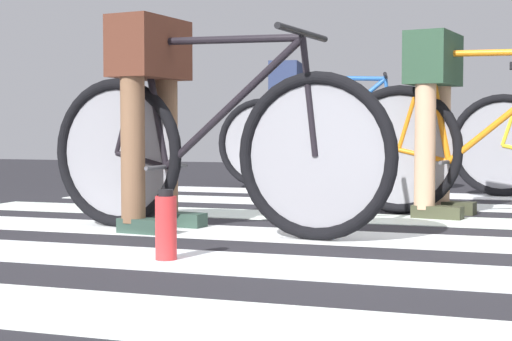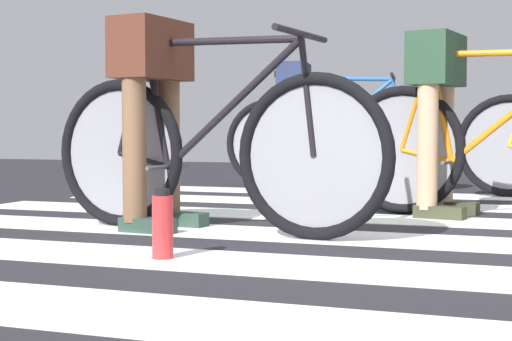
{
  "view_description": "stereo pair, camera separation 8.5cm",
  "coord_description": "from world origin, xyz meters",
  "px_view_note": "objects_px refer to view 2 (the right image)",
  "views": [
    {
      "loc": [
        0.37,
        -3.25,
        0.49
      ],
      "look_at": [
        -0.71,
        0.05,
        0.31
      ],
      "focal_mm": 54.25,
      "sensor_mm": 36.0,
      "label": 1
    },
    {
      "loc": [
        0.45,
        -3.25,
        0.49
      ],
      "look_at": [
        -0.71,
        0.05,
        0.31
      ],
      "focal_mm": 54.25,
      "sensor_mm": 36.0,
      "label": 2
    }
  ],
  "objects_px": {
    "bicycle_4_of_4": "(334,140)",
    "water_bottle": "(163,226)",
    "cyclist_4_of_4": "(294,108)",
    "cyclist_2_of_4": "(437,98)",
    "bicycle_2_of_4": "(494,146)",
    "bicycle_1_of_4": "(210,149)",
    "cyclist_1_of_4": "(153,94)"
  },
  "relations": [
    {
      "from": "bicycle_1_of_4",
      "to": "cyclist_2_of_4",
      "type": "distance_m",
      "value": 1.4
    },
    {
      "from": "bicycle_2_of_4",
      "to": "bicycle_4_of_4",
      "type": "height_order",
      "value": "same"
    },
    {
      "from": "cyclist_1_of_4",
      "to": "cyclist_2_of_4",
      "type": "relative_size",
      "value": 1.0
    },
    {
      "from": "cyclist_2_of_4",
      "to": "water_bottle",
      "type": "height_order",
      "value": "cyclist_2_of_4"
    },
    {
      "from": "bicycle_2_of_4",
      "to": "cyclist_2_of_4",
      "type": "height_order",
      "value": "cyclist_2_of_4"
    },
    {
      "from": "bicycle_2_of_4",
      "to": "water_bottle",
      "type": "distance_m",
      "value": 2.04
    },
    {
      "from": "bicycle_2_of_4",
      "to": "cyclist_4_of_4",
      "type": "height_order",
      "value": "cyclist_4_of_4"
    },
    {
      "from": "bicycle_1_of_4",
      "to": "cyclist_1_of_4",
      "type": "height_order",
      "value": "cyclist_1_of_4"
    },
    {
      "from": "bicycle_2_of_4",
      "to": "cyclist_4_of_4",
      "type": "xyz_separation_m",
      "value": [
        -1.58,
        1.64,
        0.26
      ]
    },
    {
      "from": "bicycle_1_of_4",
      "to": "cyclist_4_of_4",
      "type": "xyz_separation_m",
      "value": [
        -0.39,
        2.63,
        0.26
      ]
    },
    {
      "from": "bicycle_2_of_4",
      "to": "cyclist_2_of_4",
      "type": "distance_m",
      "value": 0.4
    },
    {
      "from": "cyclist_2_of_4",
      "to": "bicycle_1_of_4",
      "type": "bearing_deg",
      "value": -119.77
    },
    {
      "from": "cyclist_2_of_4",
      "to": "cyclist_4_of_4",
      "type": "height_order",
      "value": "cyclist_4_of_4"
    },
    {
      "from": "cyclist_2_of_4",
      "to": "bicycle_4_of_4",
      "type": "distance_m",
      "value": 1.91
    },
    {
      "from": "cyclist_2_of_4",
      "to": "cyclist_4_of_4",
      "type": "relative_size",
      "value": 0.99
    },
    {
      "from": "cyclist_1_of_4",
      "to": "cyclist_2_of_4",
      "type": "height_order",
      "value": "cyclist_2_of_4"
    },
    {
      "from": "cyclist_4_of_4",
      "to": "bicycle_2_of_4",
      "type": "bearing_deg",
      "value": -53.69
    },
    {
      "from": "cyclist_1_of_4",
      "to": "bicycle_4_of_4",
      "type": "distance_m",
      "value": 2.65
    },
    {
      "from": "cyclist_2_of_4",
      "to": "bicycle_4_of_4",
      "type": "height_order",
      "value": "cyclist_2_of_4"
    },
    {
      "from": "bicycle_2_of_4",
      "to": "cyclist_2_of_4",
      "type": "relative_size",
      "value": 1.74
    },
    {
      "from": "bicycle_2_of_4",
      "to": "cyclist_4_of_4",
      "type": "relative_size",
      "value": 1.73
    },
    {
      "from": "cyclist_2_of_4",
      "to": "cyclist_1_of_4",
      "type": "bearing_deg",
      "value": -129.38
    },
    {
      "from": "cyclist_1_of_4",
      "to": "bicycle_2_of_4",
      "type": "distance_m",
      "value": 1.8
    },
    {
      "from": "cyclist_1_of_4",
      "to": "cyclist_4_of_4",
      "type": "height_order",
      "value": "cyclist_4_of_4"
    },
    {
      "from": "bicycle_4_of_4",
      "to": "cyclist_4_of_4",
      "type": "height_order",
      "value": "cyclist_4_of_4"
    },
    {
      "from": "bicycle_4_of_4",
      "to": "water_bottle",
      "type": "xyz_separation_m",
      "value": [
        0.2,
        -3.39,
        -0.26
      ]
    },
    {
      "from": "bicycle_4_of_4",
      "to": "water_bottle",
      "type": "height_order",
      "value": "bicycle_4_of_4"
    },
    {
      "from": "cyclist_1_of_4",
      "to": "bicycle_2_of_4",
      "type": "xyz_separation_m",
      "value": [
        1.51,
        0.95,
        -0.25
      ]
    },
    {
      "from": "water_bottle",
      "to": "bicycle_1_of_4",
      "type": "bearing_deg",
      "value": 99.3
    },
    {
      "from": "cyclist_1_of_4",
      "to": "bicycle_2_of_4",
      "type": "bearing_deg",
      "value": 40.01
    },
    {
      "from": "cyclist_4_of_4",
      "to": "bicycle_1_of_4",
      "type": "bearing_deg",
      "value": -89.3
    },
    {
      "from": "bicycle_2_of_4",
      "to": "water_bottle",
      "type": "height_order",
      "value": "bicycle_2_of_4"
    }
  ]
}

